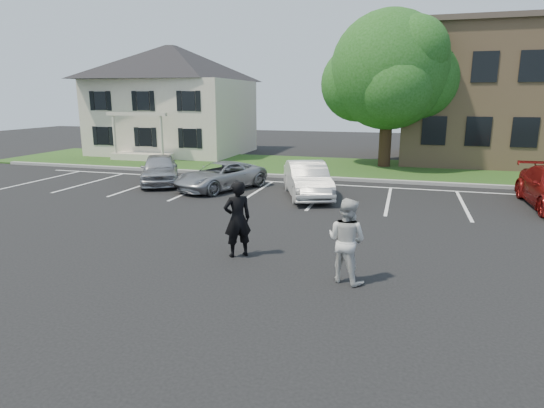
% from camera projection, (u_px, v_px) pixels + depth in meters
% --- Properties ---
extents(ground_plane, '(90.00, 90.00, 0.00)m').
position_uv_depth(ground_plane, '(261.00, 261.00, 11.44)').
color(ground_plane, black).
rests_on(ground_plane, ground).
extents(curb, '(40.00, 0.30, 0.15)m').
position_uv_depth(curb, '(334.00, 179.00, 22.63)').
color(curb, gray).
rests_on(curb, ground).
extents(grass_strip, '(44.00, 8.00, 0.08)m').
position_uv_depth(grass_strip, '(344.00, 168.00, 26.38)').
color(grass_strip, '#1C4A1D').
rests_on(grass_strip, ground).
extents(stall_lines, '(34.00, 5.36, 0.01)m').
position_uv_depth(stall_lines, '(356.00, 194.00, 19.42)').
color(stall_lines, white).
rests_on(stall_lines, ground).
extents(house, '(10.30, 9.22, 7.60)m').
position_uv_depth(house, '(173.00, 100.00, 32.78)').
color(house, beige).
rests_on(house, ground).
extents(tree, '(7.80, 7.20, 8.80)m').
position_uv_depth(tree, '(391.00, 73.00, 25.60)').
color(tree, black).
rests_on(tree, ground).
extents(man_black_suit, '(0.86, 0.83, 1.99)m').
position_uv_depth(man_black_suit, '(237.00, 219.00, 11.58)').
color(man_black_suit, black).
rests_on(man_black_suit, ground).
extents(man_white_shirt, '(1.14, 1.03, 1.90)m').
position_uv_depth(man_white_shirt, '(346.00, 240.00, 9.98)').
color(man_white_shirt, silver).
rests_on(man_white_shirt, ground).
extents(car_silver_west, '(3.41, 4.44, 1.41)m').
position_uv_depth(car_silver_west, '(160.00, 169.00, 21.55)').
color(car_silver_west, '#A5A5AA').
rests_on(car_silver_west, ground).
extents(car_silver_minivan, '(3.72, 4.81, 1.21)m').
position_uv_depth(car_silver_minivan, '(221.00, 176.00, 20.25)').
color(car_silver_minivan, '#9FA1A6').
rests_on(car_silver_minivan, ground).
extents(car_white_sedan, '(2.98, 4.61, 1.44)m').
position_uv_depth(car_white_sedan, '(307.00, 180.00, 18.71)').
color(car_white_sedan, silver).
rests_on(car_white_sedan, ground).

